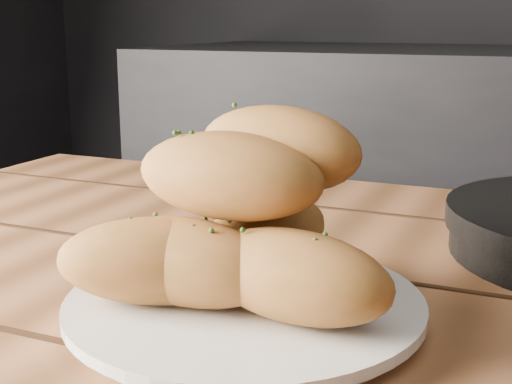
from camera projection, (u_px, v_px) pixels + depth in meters
name	position (u px, v px, depth m)	size (l,w,h in m)	color
plate	(245.00, 308.00, 0.51)	(0.25, 0.25, 0.02)	silver
bread_rolls	(234.00, 227.00, 0.49)	(0.25, 0.21, 0.13)	#A35B2D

